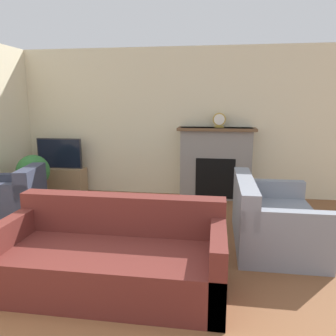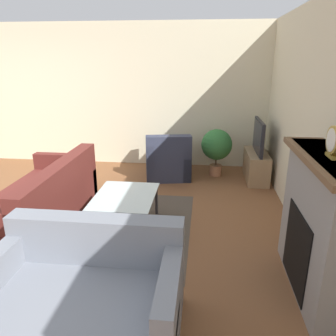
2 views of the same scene
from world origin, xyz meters
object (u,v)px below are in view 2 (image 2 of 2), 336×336
armchair_by_window (167,160)px  mantel_clock (335,142)px  coffee_table (125,198)px  couch_loveseat (85,299)px  potted_plant (217,146)px  couch_sectional (39,203)px  tv (259,137)px

armchair_by_window → mantel_clock: mantel_clock is taller
armchair_by_window → coffee_table: armchair_by_window is taller
couch_loveseat → coffee_table: size_ratio=1.56×
armchair_by_window → potted_plant: size_ratio=1.18×
couch_sectional → couch_loveseat: bearing=36.2°
armchair_by_window → mantel_clock: size_ratio=3.91×
potted_plant → mantel_clock: mantel_clock is taller
tv → coffee_table: size_ratio=0.92×
couch_loveseat → coffee_table: couch_loveseat is taller
tv → coffee_table: tv is taller
armchair_by_window → coffee_table: (1.98, -0.31, 0.10)m
tv → couch_sectional: (2.00, -3.00, -0.49)m
couch_loveseat → coffee_table: (-1.66, -0.08, 0.11)m
tv → coffee_table: 2.76m
couch_loveseat → mantel_clock: mantel_clock is taller
tv → mantel_clock: size_ratio=3.36×
tv → couch_loveseat: 4.09m
coffee_table → potted_plant: potted_plant is taller
mantel_clock → coffee_table: bearing=-116.8°
couch_sectional → coffee_table: 1.13m
mantel_clock → armchair_by_window: bearing=-150.8°
couch_loveseat → mantel_clock: 2.31m
armchair_by_window → potted_plant: (-0.15, 0.87, 0.25)m
couch_sectional → mantel_clock: 3.44m
potted_plant → coffee_table: bearing=-29.0°
couch_loveseat → couch_sectional: bearing=126.2°
tv → couch_sectional: tv is taller
couch_sectional → armchair_by_window: (-2.00, 1.43, 0.01)m
couch_loveseat → potted_plant: potted_plant is taller
armchair_by_window → mantel_clock: 3.59m
potted_plant → armchair_by_window: bearing=-80.3°
coffee_table → mantel_clock: 2.44m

